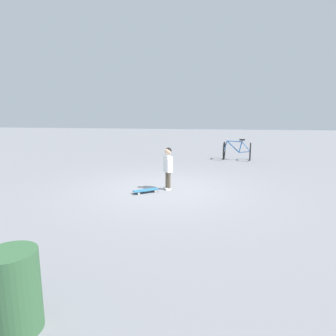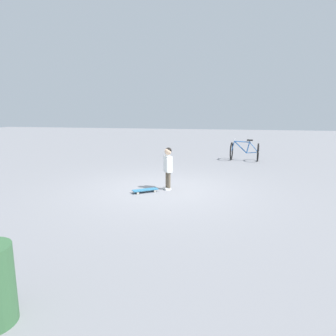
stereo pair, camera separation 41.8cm
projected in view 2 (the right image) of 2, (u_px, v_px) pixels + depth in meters
ground_plane at (164, 190)px, 7.51m from camera, size 50.00×50.00×0.00m
child_person at (168, 164)px, 7.41m from camera, size 0.40×0.27×1.06m
skateboard at (145, 190)px, 7.25m from camera, size 0.53×0.61×0.07m
bicycle_near at (245, 151)px, 11.82m from camera, size 0.84×1.15×0.85m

